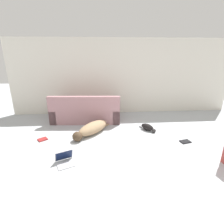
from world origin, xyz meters
TOP-DOWN VIEW (x-y plane):
  - ground_plane at (0.00, 0.00)m, footprint 20.00×20.00m
  - wall_back at (0.00, 3.57)m, footprint 7.34×0.06m
  - couch at (-1.21, 2.86)m, footprint 2.08×1.02m
  - dog at (-1.01, 1.89)m, footprint 1.03×1.17m
  - cat at (0.49, 1.99)m, footprint 0.39×0.48m
  - laptop_open at (-1.47, 0.66)m, footprint 0.44×0.43m
  - book_black at (1.20, 1.28)m, footprint 0.27×0.21m
  - book_red at (-2.19, 1.63)m, footprint 0.27×0.26m

SIDE VIEW (x-z plane):
  - ground_plane at x=0.00m, z-range 0.00..0.00m
  - book_black at x=1.20m, z-range 0.00..0.02m
  - book_red at x=-2.19m, z-range 0.00..0.02m
  - laptop_open at x=-1.47m, z-range -0.04..0.19m
  - cat at x=0.49m, z-range 0.00..0.17m
  - dog at x=-1.01m, z-range 0.00..0.29m
  - couch at x=-1.21m, z-range -0.15..0.69m
  - wall_back at x=0.00m, z-range 0.00..2.44m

